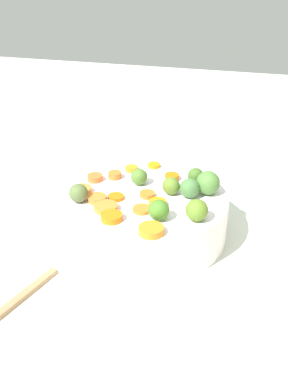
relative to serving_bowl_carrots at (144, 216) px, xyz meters
The scene contains 24 objects.
tabletop 0.06m from the serving_bowl_carrots, 83.09° to the left, with size 2.40×2.40×0.02m, color silver.
serving_bowl_carrots is the anchor object (origin of this frame).
carrot_slice_0 0.12m from the serving_bowl_carrots, 69.36° to the left, with size 0.03×0.03×0.01m, color orange.
carrot_slice_1 0.13m from the serving_bowl_carrots, ahead, with size 0.02×0.02×0.01m, color orange.
carrot_slice_2 0.06m from the serving_bowl_carrots, 169.85° to the right, with size 0.03×0.03×0.01m, color orange.
carrot_slice_3 0.04m from the serving_bowl_carrots, 38.55° to the right, with size 0.03×0.03×0.01m, color orange.
carrot_slice_4 0.10m from the serving_bowl_carrots, 159.29° to the left, with size 0.04×0.04×0.01m, color orange.
carrot_slice_5 0.06m from the serving_bowl_carrots, 111.23° to the left, with size 0.03×0.03×0.01m, color orange.
carrot_slice_6 0.12m from the serving_bowl_carrots, 27.09° to the left, with size 0.02×0.02×0.01m, color orange.
carrot_slice_7 0.09m from the serving_bowl_carrots, 115.13° to the left, with size 0.03×0.03×0.01m, color orange.
carrot_slice_8 0.12m from the serving_bowl_carrots, 160.13° to the right, with size 0.04×0.04×0.01m, color orange.
carrot_slice_9 0.10m from the serving_bowl_carrots, 23.29° to the right, with size 0.03×0.03×0.01m, color orange.
carrot_slice_10 0.09m from the serving_bowl_carrots, 139.15° to the left, with size 0.04×0.04×0.01m, color orange.
carrot_slice_11 0.06m from the serving_bowl_carrots, 127.24° to the right, with size 0.03×0.03×0.01m, color orange.
carrot_slice_12 0.12m from the serving_bowl_carrots, 95.72° to the left, with size 0.03×0.03×0.01m, color orange.
carrot_slice_13 0.10m from the serving_bowl_carrots, 50.79° to the left, with size 0.02×0.02×0.01m, color orange.
brussels_sprout_0 0.12m from the serving_bowl_carrots, 46.01° to the right, with size 0.03×0.03×0.03m, color #456B27.
brussels_sprout_1 0.13m from the serving_bowl_carrots, 112.34° to the left, with size 0.03×0.03×0.03m, color #576B38.
brussels_sprout_2 0.13m from the serving_bowl_carrots, 68.96° to the right, with size 0.04×0.04×0.04m, color #508239.
brussels_sprout_3 0.07m from the serving_bowl_carrots, 24.80° to the left, with size 0.03×0.03×0.03m, color #517B2F.
brussels_sprout_4 0.13m from the serving_bowl_carrots, 117.71° to the right, with size 0.04×0.04×0.04m, color olive.
brussels_sprout_5 0.10m from the serving_bowl_carrots, 147.90° to the right, with size 0.03×0.03×0.03m, color #477F26.
brussels_sprout_6 0.10m from the serving_bowl_carrots, 75.19° to the right, with size 0.03×0.03×0.03m, color #49793F.
brussels_sprout_7 0.07m from the serving_bowl_carrots, 61.53° to the right, with size 0.03×0.03×0.03m, color olive.
Camera 1 is at (-0.72, -0.22, 0.51)m, focal length 45.62 mm.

